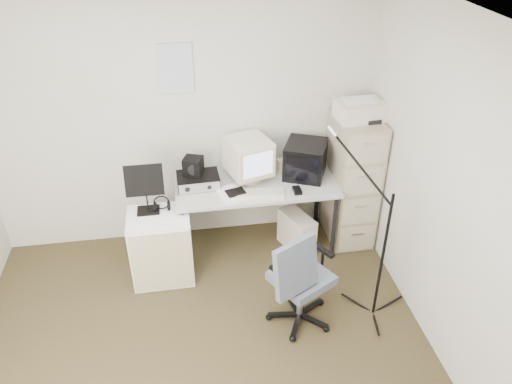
{
  "coord_description": "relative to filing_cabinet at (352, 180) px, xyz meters",
  "views": [
    {
      "loc": [
        -0.01,
        -2.48,
        3.15
      ],
      "look_at": [
        0.55,
        0.95,
        0.95
      ],
      "focal_mm": 35.0,
      "sensor_mm": 36.0,
      "label": 1
    }
  ],
  "objects": [
    {
      "name": "floor",
      "position": [
        -1.58,
        -1.48,
        -0.66
      ],
      "size": [
        3.6,
        3.6,
        0.01
      ],
      "primitive_type": "cube",
      "color": "#322C18",
      "rests_on": "ground"
    },
    {
      "name": "ceiling",
      "position": [
        -1.58,
        -1.48,
        1.85
      ],
      "size": [
        3.6,
        3.6,
        0.01
      ],
      "primitive_type": "cube",
      "color": "white",
      "rests_on": "ground"
    },
    {
      "name": "wall_back",
      "position": [
        -1.58,
        0.32,
        0.6
      ],
      "size": [
        3.6,
        0.02,
        2.5
      ],
      "primitive_type": "cube",
      "color": "silver",
      "rests_on": "ground"
    },
    {
      "name": "wall_right",
      "position": [
        0.22,
        -1.48,
        0.6
      ],
      "size": [
        0.02,
        3.6,
        2.5
      ],
      "primitive_type": "cube",
      "color": "silver",
      "rests_on": "ground"
    },
    {
      "name": "wall_calendar",
      "position": [
        -1.6,
        0.31,
        1.1
      ],
      "size": [
        0.3,
        0.02,
        0.44
      ],
      "primitive_type": "cube",
      "color": "white",
      "rests_on": "wall_back"
    },
    {
      "name": "filing_cabinet",
      "position": [
        0.0,
        0.0,
        0.0
      ],
      "size": [
        0.4,
        0.6,
        1.3
      ],
      "primitive_type": "cube",
      "color": "tan",
      "rests_on": "floor"
    },
    {
      "name": "printer",
      "position": [
        0.0,
        -0.01,
        0.73
      ],
      "size": [
        0.45,
        0.32,
        0.16
      ],
      "primitive_type": "cube",
      "rotation": [
        0.0,
        0.0,
        0.09
      ],
      "color": "beige",
      "rests_on": "filing_cabinet"
    },
    {
      "name": "desk",
      "position": [
        -0.95,
        -0.03,
        -0.29
      ],
      "size": [
        1.5,
        0.7,
        0.73
      ],
      "primitive_type": "cube",
      "color": "#A2A2A2",
      "rests_on": "floor"
    },
    {
      "name": "crt_monitor",
      "position": [
        -1.01,
        0.06,
        0.28
      ],
      "size": [
        0.46,
        0.48,
        0.41
      ],
      "primitive_type": "cube",
      "rotation": [
        0.0,
        0.0,
        0.3
      ],
      "color": "beige",
      "rests_on": "desk"
    },
    {
      "name": "crt_tv",
      "position": [
        -0.46,
        0.05,
        0.25
      ],
      "size": [
        0.49,
        0.5,
        0.33
      ],
      "primitive_type": "cube",
      "rotation": [
        0.0,
        0.0,
        -0.41
      ],
      "color": "black",
      "rests_on": "desk"
    },
    {
      "name": "desk_speaker",
      "position": [
        -0.68,
        0.07,
        0.16
      ],
      "size": [
        0.11,
        0.11,
        0.17
      ],
      "primitive_type": "cube",
      "rotation": [
        0.0,
        0.0,
        0.23
      ],
      "color": "#C3B894",
      "rests_on": "desk"
    },
    {
      "name": "keyboard",
      "position": [
        -0.95,
        -0.24,
        0.09
      ],
      "size": [
        0.45,
        0.21,
        0.02
      ],
      "primitive_type": "cube",
      "rotation": [
        0.0,
        0.0,
        -0.13
      ],
      "color": "beige",
      "rests_on": "desk"
    },
    {
      "name": "mouse",
      "position": [
        -0.61,
        -0.25,
        0.1
      ],
      "size": [
        0.07,
        0.12,
        0.03
      ],
      "primitive_type": "cube",
      "rotation": [
        0.0,
        0.0,
        0.02
      ],
      "color": "black",
      "rests_on": "desk"
    },
    {
      "name": "radio_receiver",
      "position": [
        -1.48,
        0.01,
        0.13
      ],
      "size": [
        0.39,
        0.29,
        0.11
      ],
      "primitive_type": "cube",
      "rotation": [
        0.0,
        0.0,
        0.04
      ],
      "color": "black",
      "rests_on": "desk"
    },
    {
      "name": "radio_speaker",
      "position": [
        -1.52,
        0.05,
        0.27
      ],
      "size": [
        0.21,
        0.2,
        0.16
      ],
      "primitive_type": "cube",
      "rotation": [
        0.0,
        0.0,
        -0.36
      ],
      "color": "black",
      "rests_on": "radio_receiver"
    },
    {
      "name": "papers",
      "position": [
        -1.2,
        -0.2,
        0.09
      ],
      "size": [
        0.27,
        0.33,
        0.02
      ],
      "primitive_type": "cube",
      "rotation": [
        0.0,
        0.0,
        0.26
      ],
      "color": "white",
      "rests_on": "desk"
    },
    {
      "name": "pc_tower",
      "position": [
        -0.56,
        -0.14,
        -0.46
      ],
      "size": [
        0.33,
        0.45,
        0.39
      ],
      "primitive_type": "cube",
      "rotation": [
        0.0,
        0.0,
        0.4
      ],
      "color": "beige",
      "rests_on": "floor"
    },
    {
      "name": "office_chair",
      "position": [
        -0.75,
        -1.08,
        -0.18
      ],
      "size": [
        0.74,
        0.74,
        0.94
      ],
      "primitive_type": "cube",
      "rotation": [
        0.0,
        0.0,
        0.51
      ],
      "color": "slate",
      "rests_on": "floor"
    },
    {
      "name": "side_cart",
      "position": [
        -1.86,
        -0.34,
        -0.32
      ],
      "size": [
        0.54,
        0.43,
        0.67
      ],
      "primitive_type": "cube",
      "rotation": [
        0.0,
        0.0,
        0.01
      ],
      "color": "white",
      "rests_on": "floor"
    },
    {
      "name": "music_stand",
      "position": [
        -1.94,
        -0.25,
        0.25
      ],
      "size": [
        0.34,
        0.21,
        0.47
      ],
      "primitive_type": "cube",
      "rotation": [
        0.0,
        0.0,
        0.11
      ],
      "color": "black",
      "rests_on": "side_cart"
    },
    {
      "name": "headphones",
      "position": [
        -1.82,
        -0.25,
        0.07
      ],
      "size": [
        0.19,
        0.19,
        0.03
      ],
      "primitive_type": "torus",
      "rotation": [
        0.0,
        0.0,
        0.29
      ],
      "color": "black",
      "rests_on": "side_cart"
    },
    {
      "name": "mic_stand",
      "position": [
        -0.11,
        -1.1,
        0.13
      ],
      "size": [
        0.03,
        0.03,
        1.56
      ],
      "primitive_type": "cylinder",
      "rotation": [
        0.0,
        0.0,
        2.09
      ],
      "color": "black",
      "rests_on": "floor"
    }
  ]
}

